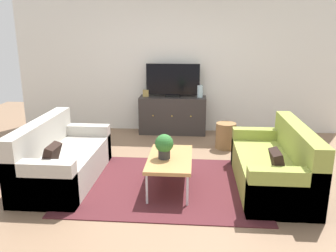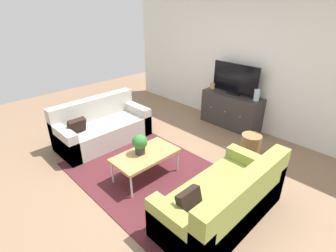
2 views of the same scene
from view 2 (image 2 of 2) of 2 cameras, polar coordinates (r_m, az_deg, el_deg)
name	(u,v)px [view 2 (image 2 of 2)]	position (r m, az deg, el deg)	size (l,w,h in m)	color
ground_plane	(155,169)	(4.31, -2.97, -9.41)	(10.00, 10.00, 0.00)	#84664C
wall_back	(247,63)	(5.64, 17.01, 13.24)	(6.40, 0.12, 2.70)	silver
area_rug	(148,172)	(4.23, -4.52, -10.16)	(2.50, 1.90, 0.01)	#4C1E23
couch_left_side	(101,128)	(5.15, -14.58, -0.40)	(0.83, 1.72, 0.82)	#B2ADA3
couch_right_side	(226,203)	(3.35, 12.66, -16.33)	(0.83, 1.72, 0.82)	olive
coffee_table	(146,156)	(3.93, -4.99, -6.56)	(0.55, 0.99, 0.42)	#B7844C
potted_plant	(140,143)	(3.84, -6.21, -3.84)	(0.23, 0.23, 0.31)	#2D2D2D
tv_console	(231,110)	(5.73, 13.76, 3.40)	(1.29, 0.47, 0.72)	#332D2B
flat_screen_tv	(235,79)	(5.52, 14.63, 9.96)	(1.02, 0.16, 0.63)	black
glass_vase	(257,95)	(5.33, 19.03, 6.51)	(0.11, 0.11, 0.23)	silver
mantel_clock	(213,86)	(5.85, 9.89, 8.73)	(0.11, 0.07, 0.13)	tan
wicker_basket	(250,147)	(4.69, 17.71, -4.37)	(0.34, 0.34, 0.45)	olive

